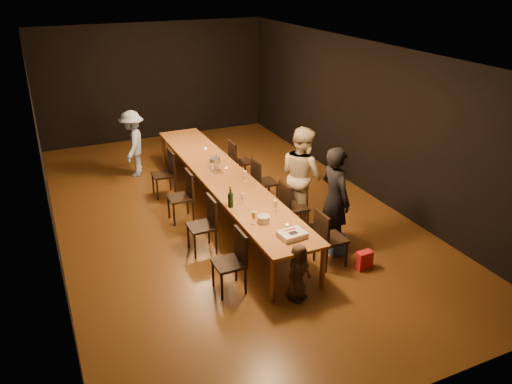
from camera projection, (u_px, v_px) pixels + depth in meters
name	position (u px, v px, depth m)	size (l,w,h in m)	color
ground	(225.00, 211.00, 9.55)	(10.00, 10.00, 0.00)	#442911
room_shell	(221.00, 105.00, 8.69)	(6.04, 10.04, 3.02)	black
table	(224.00, 177.00, 9.26)	(0.90, 6.00, 0.75)	brown
chair_right_0	(331.00, 238.00, 7.69)	(0.42, 0.42, 0.93)	black
chair_right_1	(294.00, 207.00, 8.68)	(0.42, 0.42, 0.93)	black
chair_right_2	(265.00, 182.00, 9.68)	(0.42, 0.42, 0.93)	black
chair_right_3	(241.00, 161.00, 10.67)	(0.42, 0.42, 0.93)	black
chair_left_0	(229.00, 263.00, 7.05)	(0.42, 0.42, 0.93)	black
chair_left_1	(201.00, 226.00, 8.04)	(0.42, 0.42, 0.93)	black
chair_left_2	(180.00, 197.00, 9.04)	(0.42, 0.42, 0.93)	black
chair_left_3	(163.00, 174.00, 10.03)	(0.42, 0.42, 0.93)	black
woman_birthday	(335.00, 199.00, 7.97)	(0.64, 0.42, 1.77)	black
woman_tan	(302.00, 175.00, 8.87)	(0.87, 0.67, 1.78)	beige
man_blue	(133.00, 144.00, 10.90)	(0.95, 0.54, 1.47)	#92B2E2
child	(298.00, 272.00, 6.90)	(0.42, 0.27, 0.85)	#413224
gift_bag_red	(364.00, 260.00, 7.69)	(0.25, 0.14, 0.30)	red
gift_bag_blue	(338.00, 245.00, 8.07)	(0.26, 0.17, 0.33)	#2857B1
birthday_cake	(292.00, 235.00, 7.12)	(0.39, 0.33, 0.09)	white
plate_stack	(264.00, 219.00, 7.52)	(0.20, 0.20, 0.11)	silver
champagne_bottle	(231.00, 197.00, 7.95)	(0.09, 0.09, 0.37)	black
ice_bucket	(215.00, 164.00, 9.46)	(0.21, 0.21, 0.23)	#B4B3B8
wineglass_0	(254.00, 218.00, 7.45)	(0.06, 0.06, 0.21)	beige
wineglass_1	(275.00, 206.00, 7.81)	(0.06, 0.06, 0.21)	beige
wineglass_2	(243.00, 199.00, 8.06)	(0.06, 0.06, 0.21)	silver
wineglass_3	(245.00, 176.00, 8.93)	(0.06, 0.06, 0.21)	beige
wineglass_4	(212.00, 169.00, 9.23)	(0.06, 0.06, 0.21)	silver
wineglass_5	(218.00, 156.00, 9.86)	(0.06, 0.06, 0.21)	silver
tealight_near	(287.00, 225.00, 7.42)	(0.05, 0.05, 0.03)	#B2B7B2
tealight_mid	(226.00, 169.00, 9.48)	(0.05, 0.05, 0.03)	#B2B7B2
tealight_far	(206.00, 149.00, 10.48)	(0.05, 0.05, 0.03)	#B2B7B2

